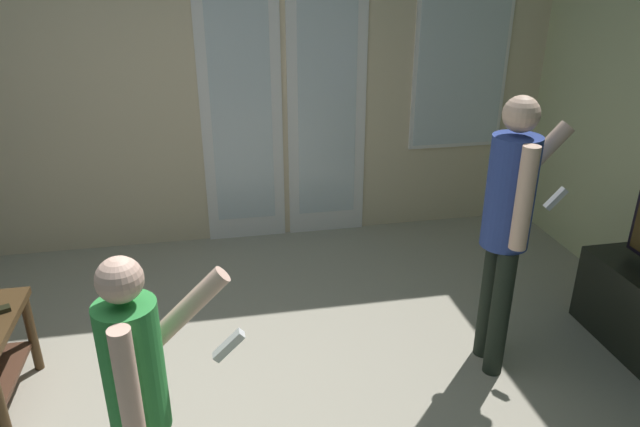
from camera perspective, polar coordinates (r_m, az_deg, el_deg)
The scene contains 3 objects.
wall_back_with_doors at distance 4.46m, azimuth -12.43°, elevation 13.51°, with size 5.90×0.09×2.78m.
person_adult at distance 3.09m, azimuth 17.98°, elevation -0.17°, with size 0.52×0.41×1.51m.
person_child at distance 2.13m, azimuth -17.12°, elevation -16.35°, with size 0.48×0.34×1.27m.
Camera 1 is at (0.21, -2.09, 2.09)m, focal length 32.77 mm.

